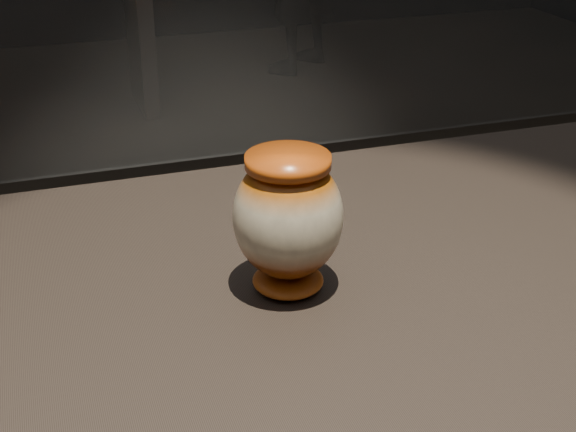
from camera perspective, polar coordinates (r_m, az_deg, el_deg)
name	(u,v)px	position (r m, az deg, el deg)	size (l,w,h in m)	color
main_vase	(288,218)	(0.95, 0.00, -0.17)	(0.17, 0.17, 0.18)	#712E0A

